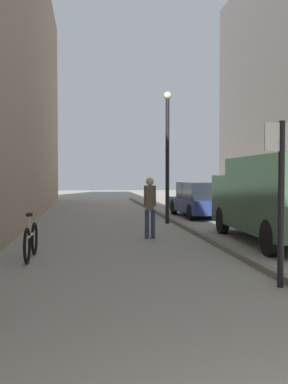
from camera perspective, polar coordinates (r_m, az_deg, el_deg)
ground_plane at (r=13.67m, az=-0.16°, el=-5.29°), size 80.00×80.00×0.00m
kerb_strip at (r=13.95m, az=6.32°, el=-4.91°), size 0.16×40.00×0.12m
pedestrian_mid_block at (r=12.79m, az=0.74°, el=-1.41°), size 0.33×0.22×1.69m
delivery_van at (r=12.45m, az=16.00°, el=-0.54°), size 2.14×5.60×2.22m
parked_car at (r=19.65m, az=6.98°, el=-0.97°), size 2.00×4.28×1.45m
street_sign_post at (r=7.51m, az=16.55°, el=0.38°), size 0.60×0.12×2.60m
lamp_post at (r=16.81m, az=2.90°, el=5.38°), size 0.28×0.28×4.76m
bicycle_leaning at (r=9.99m, az=-13.75°, el=-5.89°), size 0.11×1.77×0.98m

